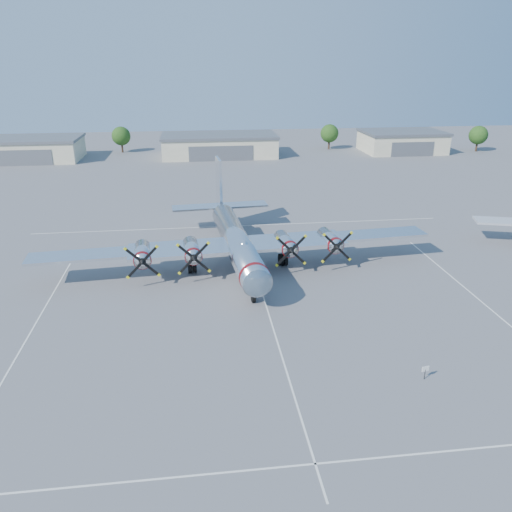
{
  "coord_description": "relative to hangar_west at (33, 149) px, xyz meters",
  "views": [
    {
      "loc": [
        -6.56,
        -45.07,
        23.24
      ],
      "look_at": [
        -0.33,
        4.74,
        3.2
      ],
      "focal_mm": 35.0,
      "sensor_mm": 36.0,
      "label": 1
    }
  ],
  "objects": [
    {
      "name": "tree_far_east",
      "position": [
        113.0,
        -1.96,
        1.51
      ],
      "size": [
        4.8,
        4.8,
        6.64
      ],
      "color": "#382619",
      "rests_on": "ground"
    },
    {
      "name": "hangar_center",
      "position": [
        45.0,
        -0.0,
        -0.0
      ],
      "size": [
        28.6,
        14.6,
        5.4
      ],
      "color": "beige",
      "rests_on": "ground"
    },
    {
      "name": "tree_west",
      "position": [
        20.0,
        8.04,
        1.51
      ],
      "size": [
        4.8,
        4.8,
        6.64
      ],
      "color": "#382619",
      "rests_on": "ground"
    },
    {
      "name": "hangar_west",
      "position": [
        0.0,
        0.0,
        0.0
      ],
      "size": [
        22.6,
        14.6,
        5.4
      ],
      "color": "beige",
      "rests_on": "ground"
    },
    {
      "name": "info_placard",
      "position": [
        55.43,
        -96.49,
        -1.9
      ],
      "size": [
        0.61,
        0.14,
        1.16
      ],
      "rotation": [
        0.0,
        0.0,
        0.17
      ],
      "color": "black",
      "rests_on": "ground"
    },
    {
      "name": "tree_east",
      "position": [
        75.0,
        6.04,
        1.51
      ],
      "size": [
        4.8,
        4.8,
        6.64
      ],
      "color": "#382619",
      "rests_on": "ground"
    },
    {
      "name": "hangar_east",
      "position": [
        93.0,
        0.0,
        0.0
      ],
      "size": [
        20.6,
        14.6,
        5.4
      ],
      "color": "beige",
      "rests_on": "ground"
    },
    {
      "name": "main_bomber_b29",
      "position": [
        42.93,
        -71.05,
        -2.71
      ],
      "size": [
        48.52,
        35.18,
        10.2
      ],
      "primitive_type": null,
      "rotation": [
        0.0,
        0.0,
        0.08
      ],
      "color": "white",
      "rests_on": "ground"
    },
    {
      "name": "parking_lines",
      "position": [
        45.0,
        -83.71,
        -2.71
      ],
      "size": [
        60.0,
        50.08,
        0.01
      ],
      "color": "silver",
      "rests_on": "ground"
    },
    {
      "name": "ground",
      "position": [
        45.0,
        -81.96,
        -2.71
      ],
      "size": [
        260.0,
        260.0,
        0.0
      ],
      "primitive_type": "plane",
      "color": "#5E5E61",
      "rests_on": "ground"
    }
  ]
}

